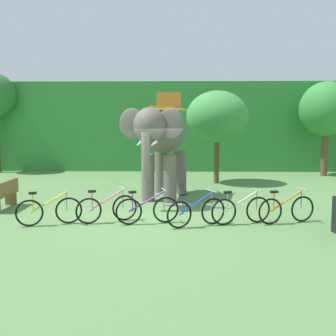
{
  "coord_description": "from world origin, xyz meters",
  "views": [
    {
      "loc": [
        1.07,
        -11.38,
        2.75
      ],
      "look_at": [
        0.78,
        1.0,
        1.3
      ],
      "focal_mm": 43.68,
      "sensor_mm": 36.0,
      "label": 1
    }
  ],
  "objects_px": {
    "tree_center": "(217,117)",
    "wooden_bench": "(5,194)",
    "bike_yellow": "(49,211)",
    "bike_pink": "(107,208)",
    "bike_blue": "(196,212)",
    "tree_right": "(327,110)",
    "elephant": "(163,136)",
    "bike_white": "(241,210)",
    "bike_purple": "(147,210)",
    "bike_orange": "(286,209)"
  },
  "relations": [
    {
      "from": "bike_white",
      "to": "wooden_bench",
      "type": "distance_m",
      "value": 7.27
    },
    {
      "from": "bike_pink",
      "to": "bike_purple",
      "type": "xyz_separation_m",
      "value": [
        1.11,
        -0.15,
        0.0
      ]
    },
    {
      "from": "tree_center",
      "to": "wooden_bench",
      "type": "height_order",
      "value": "tree_center"
    },
    {
      "from": "tree_center",
      "to": "bike_orange",
      "type": "bearing_deg",
      "value": -80.24
    },
    {
      "from": "tree_center",
      "to": "bike_yellow",
      "type": "bearing_deg",
      "value": -124.66
    },
    {
      "from": "elephant",
      "to": "bike_pink",
      "type": "xyz_separation_m",
      "value": [
        -1.4,
        -3.44,
        -1.82
      ]
    },
    {
      "from": "tree_right",
      "to": "bike_orange",
      "type": "distance_m",
      "value": 10.93
    },
    {
      "from": "bike_yellow",
      "to": "bike_pink",
      "type": "height_order",
      "value": "same"
    },
    {
      "from": "tree_center",
      "to": "tree_right",
      "type": "height_order",
      "value": "tree_right"
    },
    {
      "from": "elephant",
      "to": "bike_orange",
      "type": "relative_size",
      "value": 2.6
    },
    {
      "from": "tree_center",
      "to": "bike_yellow",
      "type": "height_order",
      "value": "tree_center"
    },
    {
      "from": "bike_purple",
      "to": "bike_blue",
      "type": "bearing_deg",
      "value": -10.3
    },
    {
      "from": "bike_pink",
      "to": "bike_white",
      "type": "relative_size",
      "value": 0.95
    },
    {
      "from": "tree_right",
      "to": "bike_pink",
      "type": "bearing_deg",
      "value": -133.87
    },
    {
      "from": "bike_purple",
      "to": "tree_right",
      "type": "bearing_deg",
      "value": 50.21
    },
    {
      "from": "elephant",
      "to": "bike_purple",
      "type": "xyz_separation_m",
      "value": [
        -0.29,
        -3.58,
        -1.82
      ]
    },
    {
      "from": "bike_purple",
      "to": "bike_blue",
      "type": "distance_m",
      "value": 1.32
    },
    {
      "from": "tree_center",
      "to": "bike_yellow",
      "type": "distance_m",
      "value": 9.3
    },
    {
      "from": "bike_yellow",
      "to": "bike_orange",
      "type": "xyz_separation_m",
      "value": [
        6.3,
        0.34,
        0.0
      ]
    },
    {
      "from": "bike_blue",
      "to": "bike_orange",
      "type": "relative_size",
      "value": 0.95
    },
    {
      "from": "tree_right",
      "to": "bike_blue",
      "type": "relative_size",
      "value": 2.98
    },
    {
      "from": "bike_purple",
      "to": "bike_blue",
      "type": "relative_size",
      "value": 1.07
    },
    {
      "from": "bike_pink",
      "to": "bike_purple",
      "type": "height_order",
      "value": "same"
    },
    {
      "from": "bike_yellow",
      "to": "bike_purple",
      "type": "distance_m",
      "value": 2.58
    },
    {
      "from": "bike_blue",
      "to": "tree_center",
      "type": "bearing_deg",
      "value": 80.64
    },
    {
      "from": "bike_purple",
      "to": "wooden_bench",
      "type": "height_order",
      "value": "bike_purple"
    },
    {
      "from": "tree_right",
      "to": "elephant",
      "type": "distance_m",
      "value": 10.02
    },
    {
      "from": "bike_pink",
      "to": "tree_center",
      "type": "bearing_deg",
      "value": 62.73
    },
    {
      "from": "bike_yellow",
      "to": "wooden_bench",
      "type": "xyz_separation_m",
      "value": [
        -2.0,
        1.92,
        0.09
      ]
    },
    {
      "from": "bike_yellow",
      "to": "bike_blue",
      "type": "xyz_separation_m",
      "value": [
        3.87,
        -0.05,
        0.0
      ]
    },
    {
      "from": "tree_right",
      "to": "bike_white",
      "type": "xyz_separation_m",
      "value": [
        -5.62,
        -9.7,
        -2.88
      ]
    },
    {
      "from": "tree_center",
      "to": "bike_pink",
      "type": "height_order",
      "value": "tree_center"
    },
    {
      "from": "elephant",
      "to": "wooden_bench",
      "type": "distance_m",
      "value": 5.48
    },
    {
      "from": "bike_orange",
      "to": "wooden_bench",
      "type": "distance_m",
      "value": 8.45
    },
    {
      "from": "bike_purple",
      "to": "bike_white",
      "type": "bearing_deg",
      "value": 1.02
    },
    {
      "from": "bike_yellow",
      "to": "bike_blue",
      "type": "bearing_deg",
      "value": -0.73
    },
    {
      "from": "bike_white",
      "to": "wooden_bench",
      "type": "relative_size",
      "value": 1.1
    },
    {
      "from": "bike_blue",
      "to": "wooden_bench",
      "type": "xyz_separation_m",
      "value": [
        -5.87,
        1.97,
        0.09
      ]
    },
    {
      "from": "bike_white",
      "to": "wooden_bench",
      "type": "bearing_deg",
      "value": 166.55
    },
    {
      "from": "bike_yellow",
      "to": "tree_center",
      "type": "bearing_deg",
      "value": 55.34
    },
    {
      "from": "tree_right",
      "to": "wooden_bench",
      "type": "height_order",
      "value": "tree_right"
    },
    {
      "from": "bike_blue",
      "to": "bike_white",
      "type": "xyz_separation_m",
      "value": [
        1.2,
        0.28,
        0.0
      ]
    },
    {
      "from": "tree_right",
      "to": "wooden_bench",
      "type": "distance_m",
      "value": 15.26
    },
    {
      "from": "elephant",
      "to": "bike_yellow",
      "type": "height_order",
      "value": "elephant"
    },
    {
      "from": "bike_yellow",
      "to": "elephant",
      "type": "bearing_deg",
      "value": 52.77
    },
    {
      "from": "bike_orange",
      "to": "wooden_bench",
      "type": "height_order",
      "value": "bike_orange"
    },
    {
      "from": "tree_center",
      "to": "bike_purple",
      "type": "bearing_deg",
      "value": -109.31
    },
    {
      "from": "bike_orange",
      "to": "wooden_bench",
      "type": "bearing_deg",
      "value": 169.19
    },
    {
      "from": "elephant",
      "to": "bike_white",
      "type": "xyz_separation_m",
      "value": [
        2.21,
        -3.54,
        -1.82
      ]
    },
    {
      "from": "tree_right",
      "to": "elephant",
      "type": "xyz_separation_m",
      "value": [
        -7.83,
        -6.16,
        -1.07
      ]
    }
  ]
}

